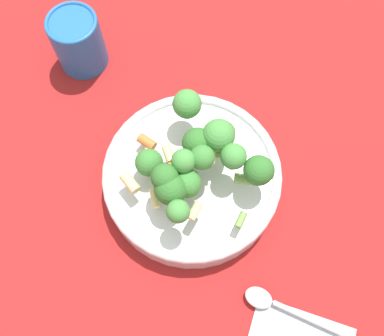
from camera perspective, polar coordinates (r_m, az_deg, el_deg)
ground_plane at (r=0.64m, az=0.00°, el=-1.94°), size 3.00×3.00×0.00m
bowl at (r=0.62m, az=0.00°, el=-1.17°), size 0.24×0.24×0.05m
pasta_salad at (r=0.56m, az=0.55°, el=1.29°), size 0.15×0.18×0.07m
cup at (r=0.72m, az=-14.29°, el=15.35°), size 0.08×0.08×0.09m
spoon at (r=0.61m, az=11.76°, el=-17.22°), size 0.09×0.16×0.01m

